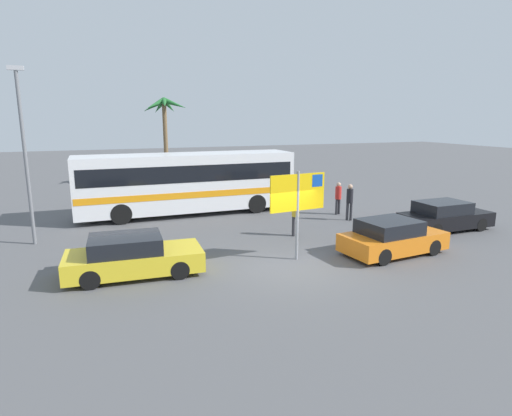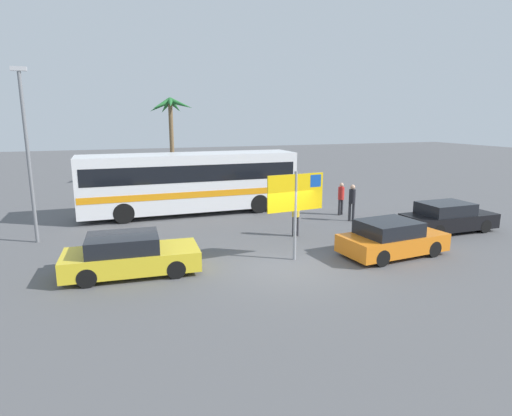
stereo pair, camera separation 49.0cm
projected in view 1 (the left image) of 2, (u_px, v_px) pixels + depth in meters
The scene contains 11 objects.
ground at pixel (292, 267), 14.53m from camera, with size 120.00×120.00×0.00m, color #565659.
bus_front_coach at pixel (187, 180), 22.30m from camera, with size 11.19×2.54×3.17m.
ferry_sign at pixel (299, 196), 14.92m from camera, with size 2.19×0.29×3.20m.
car_yellow at pixel (132, 256), 13.70m from camera, with size 4.38×2.07×1.32m.
car_black at pixel (445, 216), 19.25m from camera, with size 4.23×1.78×1.32m.
car_orange at pixel (392, 238), 15.84m from camera, with size 4.08×2.18×1.32m.
pedestrian_by_bus at pixel (295, 212), 18.19m from camera, with size 0.32×0.32×1.79m.
pedestrian_near_sign at pixel (338, 196), 22.29m from camera, with size 0.32×0.32×1.71m.
pedestrian_crossing_lot at pixel (350, 199), 20.98m from camera, with size 0.32×0.32×1.82m.
lamp_post_left_side at pixel (25, 150), 16.44m from camera, with size 0.56×0.20×6.90m.
palm_tree_seaside at pixel (165, 113), 31.40m from camera, with size 3.32×3.33×6.46m.
Camera 1 is at (-6.13, -12.41, 5.02)m, focal length 29.86 mm.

